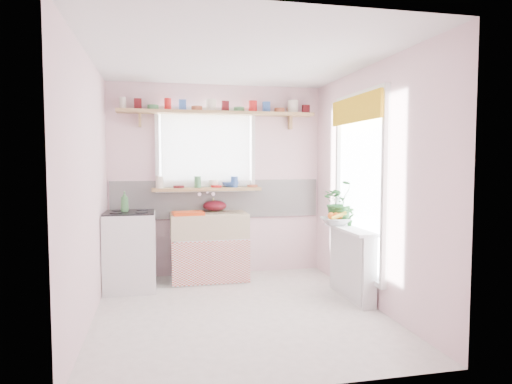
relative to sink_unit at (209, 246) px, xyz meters
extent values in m
plane|color=white|center=(0.15, -1.29, -0.43)|extent=(3.20, 3.20, 0.00)
plane|color=white|center=(0.15, -1.29, 2.07)|extent=(3.20, 3.20, 0.00)
plane|color=silver|center=(0.15, 0.31, 0.82)|extent=(2.80, 0.00, 2.80)
plane|color=silver|center=(0.15, -2.89, 0.82)|extent=(2.80, 0.00, 2.80)
plane|color=silver|center=(-1.25, -1.29, 0.82)|extent=(0.00, 3.20, 3.20)
plane|color=silver|center=(1.55, -1.29, 0.82)|extent=(0.00, 3.20, 3.20)
cube|color=white|center=(0.15, 0.29, 0.57)|extent=(2.74, 0.03, 0.50)
cube|color=pink|center=(0.15, 0.29, 0.37)|extent=(2.74, 0.02, 0.12)
cube|color=white|center=(0.00, 0.30, 1.22)|extent=(1.20, 0.01, 1.00)
cube|color=white|center=(0.00, 0.24, 1.22)|extent=(1.15, 0.02, 0.95)
cube|color=white|center=(1.54, -1.09, 0.82)|extent=(0.01, 1.10, 1.90)
cube|color=gold|center=(1.46, -1.09, 1.63)|extent=(0.03, 1.20, 0.28)
cube|color=white|center=(0.00, 0.01, -0.16)|extent=(0.85, 0.55, 0.55)
cube|color=#D7513F|center=(0.00, -0.27, -0.16)|extent=(0.95, 0.02, 0.53)
cube|color=beige|center=(0.00, 0.01, 0.27)|extent=(0.95, 0.55, 0.30)
cylinder|color=silver|center=(0.00, 0.26, 0.67)|extent=(0.03, 0.22, 0.03)
cube|color=white|center=(-0.95, -0.24, 0.02)|extent=(0.58, 0.58, 0.90)
cube|color=black|center=(-0.95, -0.24, 0.47)|extent=(0.56, 0.56, 0.02)
cylinder|color=black|center=(-1.09, -0.38, 0.49)|extent=(0.14, 0.14, 0.01)
cylinder|color=black|center=(-0.81, -0.38, 0.49)|extent=(0.14, 0.14, 0.01)
cylinder|color=black|center=(-1.09, -0.10, 0.49)|extent=(0.14, 0.14, 0.01)
cylinder|color=black|center=(-0.81, -0.10, 0.49)|extent=(0.14, 0.14, 0.01)
cube|color=white|center=(1.45, -1.09, -0.06)|extent=(0.15, 0.90, 0.75)
cube|color=white|center=(1.42, -1.09, 0.33)|extent=(0.22, 0.95, 0.03)
cube|color=tan|center=(0.00, 0.19, 0.71)|extent=(1.40, 0.22, 0.04)
cube|color=tan|center=(0.15, 0.18, 1.69)|extent=(2.52, 0.24, 0.04)
cylinder|color=silver|center=(-1.03, 0.18, 1.77)|extent=(0.11, 0.11, 0.12)
cylinder|color=#590F14|center=(-0.85, 0.18, 1.77)|extent=(0.11, 0.11, 0.12)
cylinder|color=#3F7F4C|center=(-0.67, 0.18, 1.74)|extent=(0.11, 0.11, 0.06)
cylinder|color=red|center=(-0.49, 0.18, 1.77)|extent=(0.11, 0.11, 0.12)
cylinder|color=#3359A5|center=(-0.30, 0.18, 1.77)|extent=(0.11, 0.11, 0.12)
cylinder|color=#A55133|center=(-0.12, 0.18, 1.74)|extent=(0.11, 0.11, 0.06)
cylinder|color=silver|center=(0.06, 0.18, 1.77)|extent=(0.11, 0.11, 0.12)
cylinder|color=#590F14|center=(0.24, 0.18, 1.77)|extent=(0.11, 0.11, 0.12)
cylinder|color=#3F7F4C|center=(0.42, 0.18, 1.74)|extent=(0.11, 0.11, 0.06)
cylinder|color=red|center=(0.60, 0.18, 1.77)|extent=(0.11, 0.11, 0.12)
cylinder|color=#3359A5|center=(0.79, 0.18, 1.77)|extent=(0.11, 0.11, 0.12)
cylinder|color=#A55133|center=(0.97, 0.18, 1.74)|extent=(0.11, 0.11, 0.06)
cylinder|color=silver|center=(1.15, 0.18, 1.77)|extent=(0.11, 0.11, 0.12)
cylinder|color=#590F14|center=(1.33, 0.18, 1.77)|extent=(0.11, 0.11, 0.12)
cylinder|color=silver|center=(-0.62, 0.19, 0.79)|extent=(0.11, 0.11, 0.12)
cylinder|color=#590F14|center=(-0.37, 0.19, 0.79)|extent=(0.11, 0.11, 0.12)
cylinder|color=#3F7F4C|center=(-0.12, 0.19, 0.76)|extent=(0.11, 0.11, 0.06)
cylinder|color=red|center=(0.12, 0.19, 0.79)|extent=(0.11, 0.11, 0.12)
cylinder|color=#3359A5|center=(0.37, 0.19, 0.79)|extent=(0.11, 0.11, 0.12)
cylinder|color=#A55133|center=(0.62, 0.19, 0.76)|extent=(0.11, 0.11, 0.06)
cube|color=#EF4715|center=(-0.27, -0.13, 0.44)|extent=(0.39, 0.31, 0.04)
ellipsoid|color=#5B0F1C|center=(0.10, 0.21, 0.49)|extent=(0.41, 0.41, 0.14)
imported|color=#235927|center=(1.48, -0.69, 0.59)|extent=(0.47, 0.41, 0.50)
imported|color=silver|center=(1.36, -0.83, 0.39)|extent=(0.37, 0.37, 0.08)
imported|color=#29672B|center=(1.48, -0.94, 0.46)|extent=(0.12, 0.08, 0.22)
imported|color=#D2E063|center=(0.08, 0.21, 0.50)|extent=(0.09, 0.09, 0.17)
imported|color=white|center=(0.09, 0.23, 0.78)|extent=(0.15, 0.15, 0.10)
imported|color=#3157A2|center=(0.32, 0.25, 0.76)|extent=(0.25, 0.25, 0.07)
imported|color=brown|center=(1.14, 0.24, 1.78)|extent=(0.16, 0.16, 0.14)
imported|color=#448949|center=(-1.00, -0.22, 0.60)|extent=(0.10, 0.10, 0.24)
sphere|color=orange|center=(1.36, -0.83, 0.45)|extent=(0.08, 0.08, 0.08)
sphere|color=orange|center=(1.42, -0.80, 0.45)|extent=(0.08, 0.08, 0.08)
sphere|color=orange|center=(1.31, -0.81, 0.45)|extent=(0.08, 0.08, 0.08)
cylinder|color=yellow|center=(1.38, -0.88, 0.46)|extent=(0.18, 0.04, 0.10)
camera|label=1|loc=(-0.63, -5.70, 1.08)|focal=32.00mm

